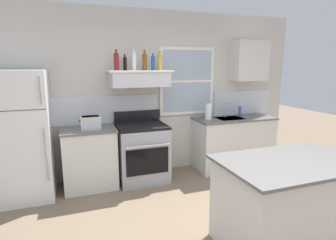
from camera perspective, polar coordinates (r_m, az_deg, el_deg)
The scene contains 18 objects.
back_wall at distance 4.59m, azimuth -3.37°, elevation 5.56°, with size 5.40×0.11×2.70m.
refrigerator at distance 4.15m, azimuth -28.14°, elevation -3.01°, with size 0.70×0.72×1.76m.
counter_left_of_stove at distance 4.28m, azimuth -16.10°, elevation -7.61°, with size 0.79×0.63×0.91m.
toaster at distance 4.08m, azimuth -15.96°, elevation -0.49°, with size 0.30×0.20×0.19m.
stove_range at distance 4.36m, azimuth -5.45°, elevation -6.76°, with size 0.76×0.69×1.09m.
range_hood_shelf at distance 4.24m, azimuth -6.08°, elevation 8.70°, with size 0.96×0.52×0.24m.
bottle_red_label_wine at distance 4.19m, azimuth -10.79°, elevation 11.99°, with size 0.07×0.07×0.31m.
bottle_balsamic_dark at distance 4.25m, azimuth -9.04°, elevation 11.64°, with size 0.06×0.06×0.24m.
bottle_clear_tall at distance 4.21m, azimuth -7.13°, elevation 12.08°, with size 0.06×0.06×0.31m.
bottle_amber_wine at distance 4.21m, azimuth -4.95°, elevation 12.11°, with size 0.07×0.07×0.31m.
bottle_blue_liqueur at distance 4.24m, azimuth -3.14°, elevation 11.86°, with size 0.07×0.07×0.26m.
bottle_champagne_gold_foil at distance 4.32m, azimuth -1.71°, elevation 12.06°, with size 0.08×0.08×0.29m.
counter_right_with_sink at distance 5.06m, azimuth 13.50°, elevation -4.54°, with size 1.43×0.63×0.91m.
sink_faucet at distance 4.95m, azimuth 12.26°, elevation 2.62°, with size 0.03×0.17×0.28m.
paper_towel_roll at distance 4.67m, azimuth 8.54°, elevation 1.74°, with size 0.11×0.11×0.27m, color white.
dish_soap_bottle at distance 5.12m, azimuth 14.87°, elevation 1.82°, with size 0.06×0.06×0.18m, color blue.
kitchen_island at distance 3.09m, azimuth 23.87°, elevation -15.73°, with size 1.40×0.90×0.91m.
upper_cabinet_right at distance 5.19m, azimuth 16.71°, elevation 11.83°, with size 0.64×0.32×0.70m.
Camera 1 is at (-1.25, -2.16, 1.82)m, focal length 28.99 mm.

